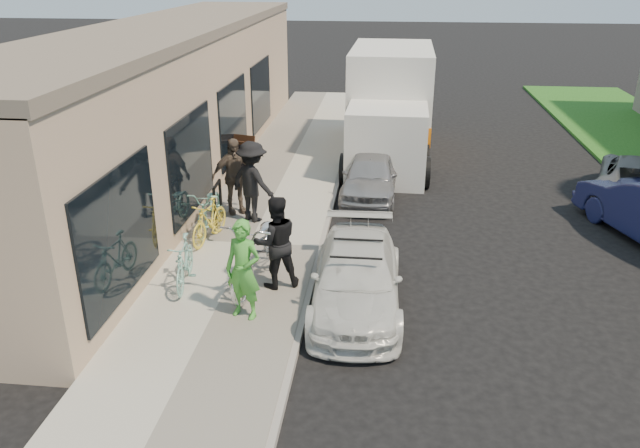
{
  "coord_description": "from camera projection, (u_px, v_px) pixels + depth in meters",
  "views": [
    {
      "loc": [
        0.85,
        -9.04,
        5.76
      ],
      "look_at": [
        -0.36,
        2.08,
        1.05
      ],
      "focal_mm": 35.0,
      "sensor_mm": 36.0,
      "label": 1
    }
  ],
  "objects": [
    {
      "name": "cruiser_bike_b",
      "position": [
        210.0,
        208.0,
        13.99
      ],
      "size": [
        0.73,
        1.93,
        1.0
      ],
      "primitive_type": "imported",
      "rotation": [
        0.0,
        0.0,
        0.03
      ],
      "color": "#80BFAD",
      "rests_on": "sidewalk"
    },
    {
      "name": "woman_rider",
      "position": [
        243.0,
        270.0,
        10.38
      ],
      "size": [
        0.73,
        0.59,
        1.75
      ],
      "primitive_type": "imported",
      "rotation": [
        0.0,
        0.0,
        -0.29
      ],
      "color": "green",
      "rests_on": "sidewalk"
    },
    {
      "name": "curb",
      "position": [
        321.0,
        250.0,
        13.37
      ],
      "size": [
        0.12,
        34.0,
        0.13
      ],
      "primitive_type": "cube",
      "color": "gray",
      "rests_on": "ground"
    },
    {
      "name": "moving_truck",
      "position": [
        390.0,
        109.0,
        19.74
      ],
      "size": [
        2.66,
        6.75,
        3.29
      ],
      "rotation": [
        0.0,
        0.0,
        -0.02
      ],
      "color": "silver",
      "rests_on": "ground"
    },
    {
      "name": "tandem_bike",
      "position": [
        261.0,
        249.0,
        11.57
      ],
      "size": [
        1.37,
        2.77,
        1.39
      ],
      "primitive_type": "imported",
      "rotation": [
        0.0,
        0.0,
        -0.17
      ],
      "color": "silver",
      "rests_on": "sidewalk"
    },
    {
      "name": "cruiser_bike_c",
      "position": [
        209.0,
        220.0,
        13.44
      ],
      "size": [
        0.74,
        1.6,
        0.93
      ],
      "primitive_type": "imported",
      "rotation": [
        0.0,
        0.0,
        -0.2
      ],
      "color": "yellow",
      "rests_on": "sidewalk"
    },
    {
      "name": "man_standing",
      "position": [
        276.0,
        242.0,
        11.38
      ],
      "size": [
        1.05,
        0.95,
        1.77
      ],
      "primitive_type": "imported",
      "rotation": [
        0.0,
        0.0,
        3.53
      ],
      "color": "black",
      "rests_on": "sidewalk"
    },
    {
      "name": "sedan_white",
      "position": [
        357.0,
        278.0,
        11.11
      ],
      "size": [
        1.68,
        3.92,
        1.17
      ],
      "rotation": [
        0.0,
        0.0,
        0.03
      ],
      "color": "silver",
      "rests_on": "ground"
    },
    {
      "name": "far_car_gray",
      "position": [
        638.0,
        178.0,
        16.13
      ],
      "size": [
        3.41,
        4.68,
        1.18
      ],
      "primitive_type": "imported",
      "rotation": [
        0.0,
        0.0,
        2.76
      ],
      "color": "#595B5E",
      "rests_on": "ground"
    },
    {
      "name": "sidewalk",
      "position": [
        250.0,
        246.0,
        13.52
      ],
      "size": [
        3.0,
        34.0,
        0.15
      ],
      "primitive_type": "cube",
      "color": "#AAA799",
      "rests_on": "ground"
    },
    {
      "name": "ground",
      "position": [
        328.0,
        329.0,
        10.6
      ],
      "size": [
        120.0,
        120.0,
        0.0
      ],
      "primitive_type": "plane",
      "color": "black",
      "rests_on": "ground"
    },
    {
      "name": "storefront",
      "position": [
        171.0,
        101.0,
        17.62
      ],
      "size": [
        3.6,
        20.0,
        4.22
      ],
      "color": "tan",
      "rests_on": "ground"
    },
    {
      "name": "sandwich_board",
      "position": [
        239.0,
        157.0,
        17.45
      ],
      "size": [
        0.83,
        0.84,
        1.11
      ],
      "rotation": [
        0.0,
        0.0,
        -0.27
      ],
      "color": "black",
      "rests_on": "sidewalk"
    },
    {
      "name": "sedan_silver",
      "position": [
        371.0,
        175.0,
        16.35
      ],
      "size": [
        1.6,
        3.55,
        1.18
      ],
      "primitive_type": "imported",
      "rotation": [
        0.0,
        0.0,
        -0.06
      ],
      "color": "#939398",
      "rests_on": "ground"
    },
    {
      "name": "bike_rack",
      "position": [
        218.0,
        199.0,
        14.24
      ],
      "size": [
        0.1,
        0.71,
        0.99
      ],
      "rotation": [
        0.0,
        0.0,
        0.06
      ],
      "color": "black",
      "rests_on": "sidewalk"
    },
    {
      "name": "cruiser_bike_a",
      "position": [
        184.0,
        262.0,
        11.58
      ],
      "size": [
        0.63,
        1.58,
        0.92
      ],
      "primitive_type": "imported",
      "rotation": [
        0.0,
        0.0,
        0.13
      ],
      "color": "#80BFAD",
      "rests_on": "sidewalk"
    },
    {
      "name": "bystander_a",
      "position": [
        253.0,
        182.0,
        14.33
      ],
      "size": [
        1.41,
        1.24,
        1.89
      ],
      "primitive_type": "imported",
      "rotation": [
        0.0,
        0.0,
        2.59
      ],
      "color": "black",
      "rests_on": "sidewalk"
    },
    {
      "name": "bystander_b",
      "position": [
        234.0,
        176.0,
        14.79
      ],
      "size": [
        1.16,
        0.93,
        1.84
      ],
      "primitive_type": "imported",
      "rotation": [
        0.0,
        0.0,
        0.53
      ],
      "color": "brown",
      "rests_on": "sidewalk"
    }
  ]
}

